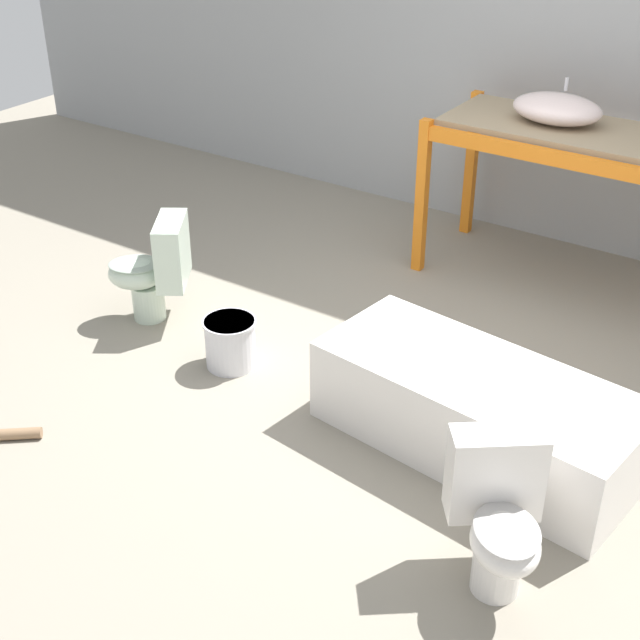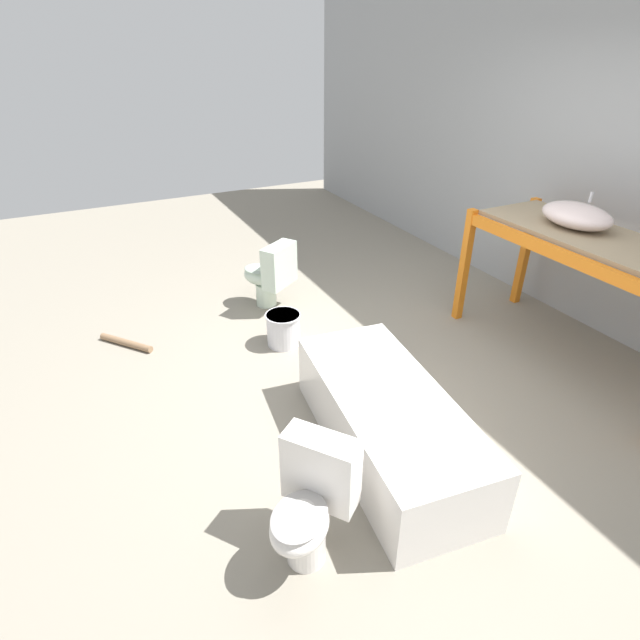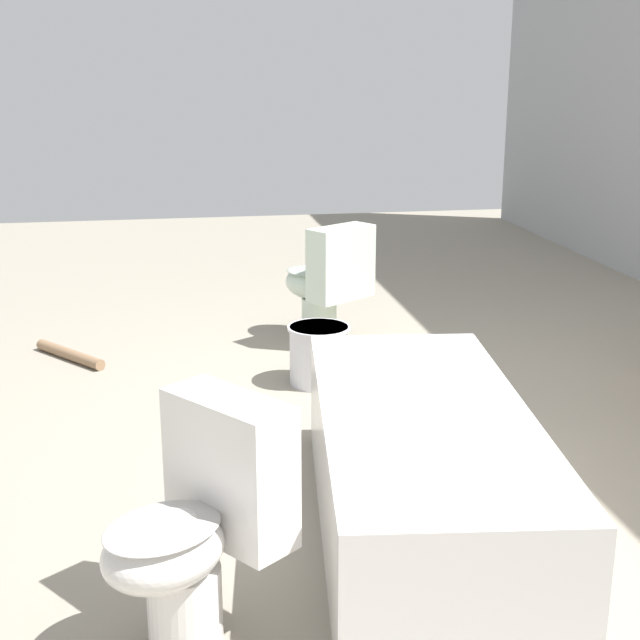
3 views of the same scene
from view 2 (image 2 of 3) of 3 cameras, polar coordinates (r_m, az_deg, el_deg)
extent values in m
plane|color=gray|center=(4.05, 8.62, -6.70)|extent=(12.00, 12.00, 0.00)
cube|color=#9EA0A3|center=(4.95, 32.09, 16.37)|extent=(10.80, 0.08, 3.20)
cube|color=orange|center=(4.81, 16.16, 5.92)|extent=(0.07, 0.07, 1.07)
cube|color=orange|center=(5.33, 22.36, 7.15)|extent=(0.07, 0.07, 1.07)
cube|color=orange|center=(4.04, 26.22, 6.50)|extent=(1.97, 0.06, 0.09)
cube|color=orange|center=(4.65, 32.19, 7.73)|extent=(1.97, 0.06, 0.09)
cube|color=#998466|center=(4.32, 29.62, 7.93)|extent=(1.90, 0.69, 0.04)
ellipsoid|color=silver|center=(4.45, 27.27, 10.57)|extent=(0.57, 0.41, 0.18)
cylinder|color=silver|center=(4.50, 28.56, 12.23)|extent=(0.02, 0.02, 0.08)
cube|color=white|center=(3.28, 7.69, -11.49)|extent=(1.69, 0.87, 0.45)
cube|color=beige|center=(3.20, 7.85, -9.66)|extent=(1.60, 0.78, 0.19)
cylinder|color=silver|center=(5.07, -6.17, 2.97)|extent=(0.20, 0.20, 0.23)
ellipsoid|color=silver|center=(5.02, -6.85, 5.14)|extent=(0.44, 0.42, 0.19)
ellipsoid|color=#A3B3A3|center=(4.99, -6.90, 5.84)|extent=(0.42, 0.40, 0.03)
cube|color=silver|center=(4.83, -4.68, 6.23)|extent=(0.35, 0.41, 0.41)
cylinder|color=white|center=(2.80, -1.62, -24.01)|extent=(0.20, 0.20, 0.23)
ellipsoid|color=white|center=(2.61, -2.35, -22.38)|extent=(0.43, 0.44, 0.19)
ellipsoid|color=beige|center=(2.56, -2.38, -21.46)|extent=(0.41, 0.42, 0.03)
cube|color=white|center=(2.63, 0.11, -16.68)|extent=(0.41, 0.36, 0.41)
cylinder|color=silver|center=(4.38, -4.20, -1.06)|extent=(0.29, 0.29, 0.29)
cylinder|color=silver|center=(4.31, -4.27, 0.54)|extent=(0.31, 0.31, 0.02)
cylinder|color=#8C6B4C|center=(4.72, -21.28, -2.43)|extent=(0.46, 0.39, 0.06)
camera|label=1|loc=(2.08, -103.62, 7.71)|focal=50.00mm
camera|label=3|loc=(1.24, 77.55, -43.21)|focal=50.00mm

